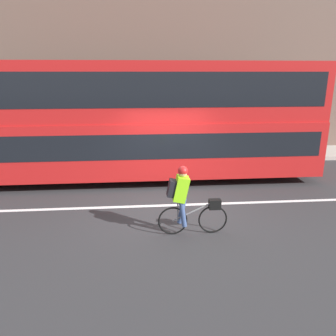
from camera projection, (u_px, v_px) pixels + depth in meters
ground_plane at (171, 208)px, 8.70m from camera, size 80.00×80.00×0.00m
road_center_line at (170, 205)px, 8.90m from camera, size 50.00×0.14×0.01m
sidewalk_curb at (159, 156)px, 13.89m from camera, size 60.00×2.12×0.15m
building_facade at (156, 70)px, 14.06m from camera, size 60.00×0.30×7.15m
bus at (140, 116)px, 10.62m from camera, size 11.54×2.51×3.80m
cyclist_on_bike at (186, 198)px, 7.09m from camera, size 1.55×0.32×1.58m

